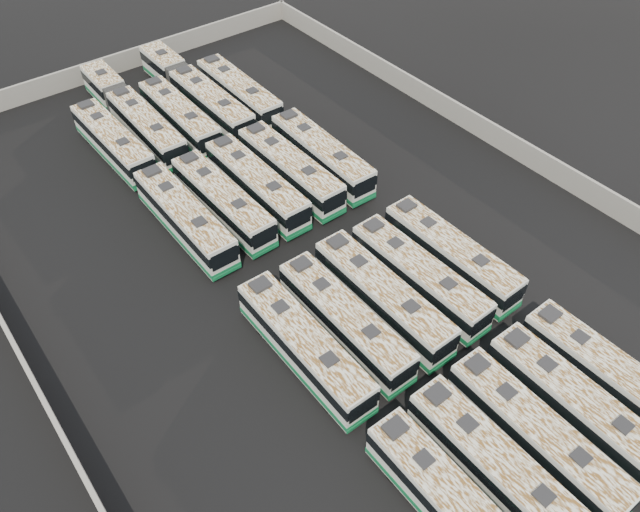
{
  "coord_description": "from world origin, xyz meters",
  "views": [
    {
      "loc": [
        -21.54,
        -28.16,
        35.05
      ],
      "look_at": [
        -1.15,
        -1.85,
        1.6
      ],
      "focal_mm": 35.0,
      "sensor_mm": 36.0,
      "label": 1
    }
  ],
  "objects": [
    {
      "name": "bus_midfront_center",
      "position": [
        -0.27,
        -7.95,
        1.77
      ],
      "size": [
        2.62,
        12.31,
        3.47
      ],
      "rotation": [
        0.0,
        0.0,
        0.0
      ],
      "color": "#B8BAB3",
      "rests_on": "ground"
    },
    {
      "name": "bus_front_right",
      "position": [
        3.18,
        -21.75,
        1.74
      ],
      "size": [
        2.6,
        12.11,
        3.41
      ],
      "rotation": [
        0.0,
        0.0,
        -0.0
      ],
      "color": "#B8BAB3",
      "rests_on": "ground"
    },
    {
      "name": "bus_midfront_left",
      "position": [
        -3.71,
        -7.93,
        1.72
      ],
      "size": [
        2.56,
        11.96,
        3.37
      ],
      "rotation": [
        0.0,
        0.0,
        -0.0
      ],
      "color": "#B8BAB3",
      "rests_on": "ground"
    },
    {
      "name": "bus_front_center",
      "position": [
        -0.31,
        -21.49,
        1.72
      ],
      "size": [
        2.64,
        11.99,
        3.37
      ],
      "rotation": [
        0.0,
        0.0,
        -0.01
      ],
      "color": "#B8BAB3",
      "rests_on": "ground"
    },
    {
      "name": "bus_midback_left",
      "position": [
        -3.66,
        8.03,
        1.74
      ],
      "size": [
        2.77,
        12.1,
        3.4
      ],
      "rotation": [
        0.0,
        0.0,
        0.02
      ],
      "color": "#B8BAB3",
      "rests_on": "ground"
    },
    {
      "name": "bus_back_center",
      "position": [
        -0.3,
        21.43,
        1.75
      ],
      "size": [
        2.76,
        12.17,
        3.42
      ],
      "rotation": [
        0.0,
        0.0,
        -0.02
      ],
      "color": "#B8BAB3",
      "rests_on": "ground"
    },
    {
      "name": "bus_midback_right",
      "position": [
        3.23,
        8.05,
        1.78
      ],
      "size": [
        2.72,
        12.37,
        3.48
      ],
      "rotation": [
        0.0,
        0.0,
        0.01
      ],
      "color": "#B8BAB3",
      "rests_on": "ground"
    },
    {
      "name": "bus_front_left",
      "position": [
        -3.72,
        -21.57,
        1.75
      ],
      "size": [
        2.64,
        12.17,
        3.42
      ],
      "rotation": [
        0.0,
        0.0,
        0.01
      ],
      "color": "#B8BAB3",
      "rests_on": "ground"
    },
    {
      "name": "perimeter_wall",
      "position": [
        0.0,
        0.0,
        1.1
      ],
      "size": [
        45.2,
        73.2,
        2.2
      ],
      "color": "gray",
      "rests_on": "ground"
    },
    {
      "name": "bus_midback_far_left",
      "position": [
        -7.19,
        8.06,
        1.78
      ],
      "size": [
        2.66,
        12.38,
        3.49
      ],
      "rotation": [
        0.0,
        0.0,
        -0.0
      ],
      "color": "#B8BAB3",
      "rests_on": "ground"
    },
    {
      "name": "bus_midback_far_right",
      "position": [
        6.71,
        8.04,
        1.78
      ],
      "size": [
        2.91,
        12.41,
        3.48
      ],
      "rotation": [
        0.0,
        0.0,
        -0.02
      ],
      "color": "#B8BAB3",
      "rests_on": "ground"
    },
    {
      "name": "bus_midfront_right",
      "position": [
        3.2,
        -8.05,
        1.73
      ],
      "size": [
        2.83,
        12.07,
        3.39
      ],
      "rotation": [
        0.0,
        0.0,
        0.02
      ],
      "color": "#B8BAB3",
      "rests_on": "ground"
    },
    {
      "name": "bus_back_left",
      "position": [
        -3.66,
        24.91,
        1.73
      ],
      "size": [
        2.8,
        18.72,
        3.39
      ],
      "rotation": [
        0.0,
        0.0,
        -0.01
      ],
      "color": "#B8BAB3",
      "rests_on": "ground"
    },
    {
      "name": "bus_midfront_far_right",
      "position": [
        6.7,
        -7.91,
        1.73
      ],
      "size": [
        2.71,
        12.04,
        3.38
      ],
      "rotation": [
        0.0,
        0.0,
        0.01
      ],
      "color": "#B8BAB3",
      "rests_on": "ground"
    },
    {
      "name": "bus_back_far_left",
      "position": [
        -7.23,
        21.46,
        1.75
      ],
      "size": [
        2.8,
        12.17,
        3.42
      ],
      "rotation": [
        0.0,
        0.0,
        0.02
      ],
      "color": "#B8BAB3",
      "rests_on": "ground"
    },
    {
      "name": "bus_front_far_right",
      "position": [
        6.65,
        -21.65,
        1.71
      ],
      "size": [
        2.7,
        11.89,
        3.34
      ],
      "rotation": [
        0.0,
        0.0,
        0.02
      ],
      "color": "#B8BAB3",
      "rests_on": "ground"
    },
    {
      "name": "bus_back_far_right",
      "position": [
        6.61,
        21.63,
        1.78
      ],
      "size": [
        2.76,
        12.38,
        3.48
      ],
      "rotation": [
        0.0,
        0.0,
        -0.01
      ],
      "color": "#B8BAB3",
      "rests_on": "ground"
    },
    {
      "name": "bus_midfront_far_left",
      "position": [
        -7.2,
        -7.96,
        1.76
      ],
      "size": [
        2.7,
        12.22,
        3.44
      ],
      "rotation": [
        0.0,
        0.0,
        -0.01
      ],
      "color": "#B8BAB3",
      "rests_on": "ground"
    },
    {
      "name": "bus_midback_center",
      "position": [
        -0.23,
        8.15,
        1.77
      ],
      "size": [
        2.61,
        12.3,
        3.47
      ],
      "rotation": [
        0.0,
        0.0,
        -0.0
      ],
      "color": "#B8BAB3",
      "rests_on": "ground"
    },
    {
      "name": "bus_back_right",
      "position": [
        3.26,
        24.73,
        1.76
      ],
      "size": [
        2.62,
        19.06,
        3.46
      ],
      "rotation": [
        0.0,
        0.0,
        0.0
      ],
      "color": "#B8BAB3",
      "rests_on": "ground"
    },
    {
      "name": "ground",
      "position": [
        0.0,
        0.0,
        0.0
      ],
      "size": [
        140.0,
        140.0,
        0.0
      ],
      "primitive_type": "plane",
      "color": "black",
      "rests_on": "ground"
    },
    {
      "name": "bus_front_far_left",
      "position": [
        -7.2,
        -21.5,
        1.7
      ],
      "size": [
        2.58,
        11.85,
        3.33
      ],
      "rotation": [
        0.0,
        0.0,
        -0.01
      ],
      "color": "#B8BAB3",
      "rests_on": "ground"
    }
  ]
}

